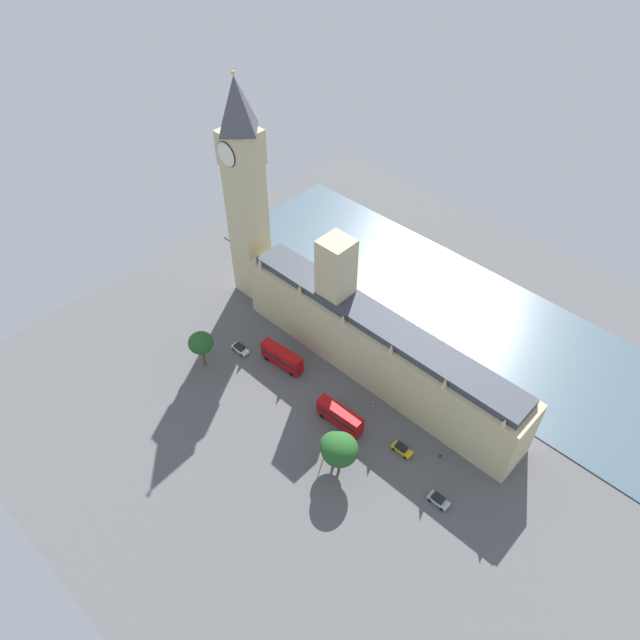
{
  "coord_description": "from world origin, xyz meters",
  "views": [
    {
      "loc": [
        69.55,
        50.42,
        102.22
      ],
      "look_at": [
        1.0,
        -14.36,
        8.94
      ],
      "focal_mm": 33.57,
      "sensor_mm": 36.0,
      "label": 1
    }
  ],
  "objects_px": {
    "car_silver_under_trees": "(438,500)",
    "plane_tree_leading": "(340,450)",
    "car_white_trailing": "(240,349)",
    "clock_tower": "(245,191)",
    "pedestrian_corner": "(373,404)",
    "car_yellow_cab_by_river_gate": "(402,449)",
    "plane_tree_midblock": "(335,446)",
    "pedestrian_kerbside": "(440,455)",
    "parliament_building": "(374,343)",
    "double_decker_bus_opposite_hall": "(282,357)",
    "street_lamp_slot_10": "(324,443)",
    "double_decker_bus_far_end": "(340,416)",
    "plane_tree_near_tower": "(201,343)"
  },
  "relations": [
    {
      "from": "clock_tower",
      "to": "double_decker_bus_opposite_hall",
      "type": "distance_m",
      "value": 38.07
    },
    {
      "from": "plane_tree_midblock",
      "to": "plane_tree_leading",
      "type": "relative_size",
      "value": 0.82
    },
    {
      "from": "parliament_building",
      "to": "double_decker_bus_opposite_hall",
      "type": "height_order",
      "value": "parliament_building"
    },
    {
      "from": "pedestrian_corner",
      "to": "plane_tree_leading",
      "type": "xyz_separation_m",
      "value": [
        16.6,
        5.16,
        6.57
      ]
    },
    {
      "from": "car_yellow_cab_by_river_gate",
      "to": "plane_tree_near_tower",
      "type": "bearing_deg",
      "value": -75.71
    },
    {
      "from": "car_yellow_cab_by_river_gate",
      "to": "pedestrian_kerbside",
      "type": "xyz_separation_m",
      "value": [
        -4.21,
        6.29,
        -0.22
      ]
    },
    {
      "from": "clock_tower",
      "to": "street_lamp_slot_10",
      "type": "xyz_separation_m",
      "value": [
        24.23,
        47.2,
        -24.56
      ]
    },
    {
      "from": "parliament_building",
      "to": "car_yellow_cab_by_river_gate",
      "type": "xyz_separation_m",
      "value": [
        12.35,
        18.04,
        -7.86
      ]
    },
    {
      "from": "pedestrian_corner",
      "to": "pedestrian_kerbside",
      "type": "xyz_separation_m",
      "value": [
        0.63,
        17.65,
        -0.03
      ]
    },
    {
      "from": "double_decker_bus_opposite_hall",
      "to": "car_yellow_cab_by_river_gate",
      "type": "height_order",
      "value": "double_decker_bus_opposite_hall"
    },
    {
      "from": "street_lamp_slot_10",
      "to": "plane_tree_leading",
      "type": "bearing_deg",
      "value": 81.5
    },
    {
      "from": "parliament_building",
      "to": "street_lamp_slot_10",
      "type": "xyz_separation_m",
      "value": [
        23.45,
        7.39,
        -4.57
      ]
    },
    {
      "from": "pedestrian_corner",
      "to": "car_yellow_cab_by_river_gate",
      "type": "bearing_deg",
      "value": 11.51
    },
    {
      "from": "car_silver_under_trees",
      "to": "car_yellow_cab_by_river_gate",
      "type": "bearing_deg",
      "value": -109.86
    },
    {
      "from": "pedestrian_kerbside",
      "to": "plane_tree_near_tower",
      "type": "bearing_deg",
      "value": 160.46
    },
    {
      "from": "double_decker_bus_far_end",
      "to": "car_yellow_cab_by_river_gate",
      "type": "height_order",
      "value": "double_decker_bus_far_end"
    },
    {
      "from": "plane_tree_midblock",
      "to": "clock_tower",
      "type": "bearing_deg",
      "value": -115.97
    },
    {
      "from": "clock_tower",
      "to": "pedestrian_corner",
      "type": "xyz_separation_m",
      "value": [
        8.3,
        46.49,
        -28.03
      ]
    },
    {
      "from": "plane_tree_near_tower",
      "to": "car_white_trailing",
      "type": "bearing_deg",
      "value": 161.17
    },
    {
      "from": "street_lamp_slot_10",
      "to": "clock_tower",
      "type": "bearing_deg",
      "value": -117.17
    },
    {
      "from": "car_silver_under_trees",
      "to": "pedestrian_corner",
      "type": "relative_size",
      "value": 2.67
    },
    {
      "from": "pedestrian_corner",
      "to": "plane_tree_leading",
      "type": "distance_m",
      "value": 18.58
    },
    {
      "from": "plane_tree_leading",
      "to": "car_silver_under_trees",
      "type": "bearing_deg",
      "value": 113.26
    },
    {
      "from": "parliament_building",
      "to": "pedestrian_corner",
      "type": "height_order",
      "value": "parliament_building"
    },
    {
      "from": "parliament_building",
      "to": "plane_tree_midblock",
      "type": "xyz_separation_m",
      "value": [
        23.49,
        10.02,
        -2.86
      ]
    },
    {
      "from": "car_silver_under_trees",
      "to": "plane_tree_leading",
      "type": "relative_size",
      "value": 0.41
    },
    {
      "from": "clock_tower",
      "to": "car_yellow_cab_by_river_gate",
      "type": "relative_size",
      "value": 12.7
    },
    {
      "from": "pedestrian_kerbside",
      "to": "plane_tree_midblock",
      "type": "relative_size",
      "value": 0.18
    },
    {
      "from": "street_lamp_slot_10",
      "to": "pedestrian_corner",
      "type": "bearing_deg",
      "value": -177.46
    },
    {
      "from": "plane_tree_midblock",
      "to": "car_white_trailing",
      "type": "bearing_deg",
      "value": -101.06
    },
    {
      "from": "pedestrian_corner",
      "to": "plane_tree_near_tower",
      "type": "distance_m",
      "value": 39.58
    },
    {
      "from": "plane_tree_near_tower",
      "to": "double_decker_bus_far_end",
      "type": "bearing_deg",
      "value": 105.03
    },
    {
      "from": "double_decker_bus_opposite_hall",
      "to": "plane_tree_leading",
      "type": "distance_m",
      "value": 30.08
    },
    {
      "from": "plane_tree_leading",
      "to": "car_white_trailing",
      "type": "bearing_deg",
      "value": -101.46
    },
    {
      "from": "parliament_building",
      "to": "plane_tree_midblock",
      "type": "height_order",
      "value": "parliament_building"
    },
    {
      "from": "car_silver_under_trees",
      "to": "plane_tree_midblock",
      "type": "bearing_deg",
      "value": -70.94
    },
    {
      "from": "car_silver_under_trees",
      "to": "plane_tree_midblock",
      "type": "xyz_separation_m",
      "value": [
        7.06,
        -19.71,
        5.0
      ]
    },
    {
      "from": "parliament_building",
      "to": "double_decker_bus_opposite_hall",
      "type": "xyz_separation_m",
      "value": [
        12.72,
        -15.6,
        -6.11
      ]
    },
    {
      "from": "pedestrian_corner",
      "to": "pedestrian_kerbside",
      "type": "height_order",
      "value": "pedestrian_corner"
    },
    {
      "from": "car_yellow_cab_by_river_gate",
      "to": "car_silver_under_trees",
      "type": "bearing_deg",
      "value": 70.24
    },
    {
      "from": "parliament_building",
      "to": "plane_tree_near_tower",
      "type": "height_order",
      "value": "parliament_building"
    },
    {
      "from": "car_white_trailing",
      "to": "parliament_building",
      "type": "bearing_deg",
      "value": 122.13
    },
    {
      "from": "street_lamp_slot_10",
      "to": "double_decker_bus_opposite_hall",
      "type": "bearing_deg",
      "value": -115.01
    },
    {
      "from": "parliament_building",
      "to": "double_decker_bus_far_end",
      "type": "height_order",
      "value": "parliament_building"
    },
    {
      "from": "pedestrian_kerbside",
      "to": "double_decker_bus_opposite_hall",
      "type": "bearing_deg",
      "value": 149.6
    },
    {
      "from": "car_silver_under_trees",
      "to": "pedestrian_kerbside",
      "type": "xyz_separation_m",
      "value": [
        -8.28,
        -5.4,
        -0.22
      ]
    },
    {
      "from": "car_silver_under_trees",
      "to": "car_white_trailing",
      "type": "bearing_deg",
      "value": -90.56
    },
    {
      "from": "double_decker_bus_opposite_hall",
      "to": "pedestrian_corner",
      "type": "xyz_separation_m",
      "value": [
        -5.2,
        22.29,
        -1.93
      ]
    },
    {
      "from": "parliament_building",
      "to": "plane_tree_midblock",
      "type": "distance_m",
      "value": 25.69
    },
    {
      "from": "double_decker_bus_far_end",
      "to": "plane_tree_midblock",
      "type": "bearing_deg",
      "value": 32.5
    }
  ]
}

